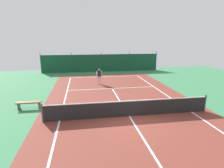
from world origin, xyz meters
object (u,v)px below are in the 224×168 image
(tennis_player, at_px, (99,75))
(tennis_ball_near_player, at_px, (135,90))
(courtside_bench, at_px, (29,103))
(tennis_net, at_px, (129,108))

(tennis_player, xyz_separation_m, tennis_ball_near_player, (2.97, -2.90, -0.93))
(tennis_player, distance_m, tennis_ball_near_player, 4.26)
(tennis_ball_near_player, xyz_separation_m, courtside_bench, (-8.26, -3.16, 0.34))
(tennis_player, distance_m, courtside_bench, 8.07)
(tennis_ball_near_player, distance_m, courtside_bench, 8.85)
(tennis_player, bearing_deg, tennis_ball_near_player, 135.38)
(tennis_net, xyz_separation_m, tennis_ball_near_player, (1.95, 5.45, -0.48))
(tennis_player, relative_size, courtside_bench, 1.03)
(courtside_bench, bearing_deg, tennis_player, 48.94)
(tennis_player, relative_size, tennis_ball_near_player, 24.85)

